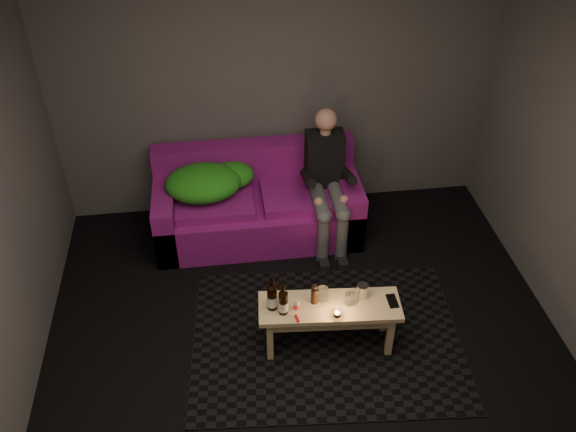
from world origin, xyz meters
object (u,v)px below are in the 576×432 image
at_px(coffee_table, 329,312).
at_px(steel_cup, 362,291).
at_px(beer_bottle_a, 272,296).
at_px(beer_bottle_b, 283,302).
at_px(person, 327,178).
at_px(sofa, 257,205).

distance_m(coffee_table, steel_cup, 0.29).
height_order(beer_bottle_a, steel_cup, beer_bottle_a).
relative_size(beer_bottle_b, steel_cup, 2.38).
relative_size(beer_bottle_a, steel_cup, 2.64).
height_order(person, steel_cup, person).
distance_m(person, steel_cup, 1.28).
bearing_deg(steel_cup, beer_bottle_b, -172.37).
bearing_deg(sofa, beer_bottle_a, -90.62).
height_order(beer_bottle_a, beer_bottle_b, beer_bottle_a).
relative_size(sofa, beer_bottle_b, 6.60).
xyz_separation_m(sofa, beer_bottle_b, (0.06, -1.50, 0.24)).
bearing_deg(steel_cup, coffee_table, -168.16).
bearing_deg(person, beer_bottle_a, -116.08).
height_order(coffee_table, beer_bottle_a, beer_bottle_a).
height_order(sofa, person, person).
bearing_deg(coffee_table, steel_cup, 11.84).
relative_size(sofa, coffee_table, 1.73).
relative_size(beer_bottle_a, beer_bottle_b, 1.11).
height_order(sofa, beer_bottle_a, sofa).
bearing_deg(beer_bottle_b, steel_cup, 7.63).
distance_m(sofa, person, 0.73).
distance_m(sofa, coffee_table, 1.53).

